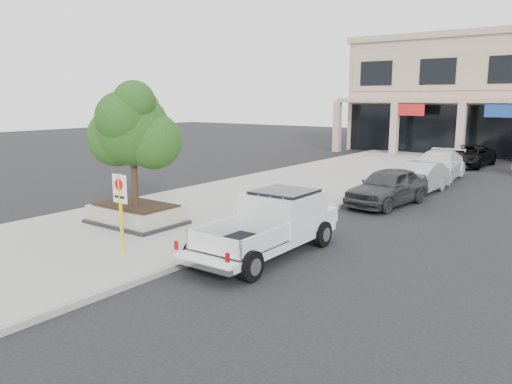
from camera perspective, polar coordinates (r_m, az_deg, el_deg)
ground at (r=14.14m, az=1.78°, el=-7.67°), size 120.00×120.00×0.00m
sidewalk at (r=21.95m, az=-1.12°, el=-0.83°), size 8.00×52.00×0.15m
curb at (r=19.84m, az=7.97°, el=-2.17°), size 0.20×52.00×0.15m
planter at (r=17.89m, az=-13.52°, el=-2.47°), size 3.20×2.20×0.68m
planter_tree at (r=17.47m, az=-13.27°, el=6.99°), size 2.90×2.55×4.00m
no_parking_sign at (r=13.99m, az=-15.23°, el=-1.32°), size 0.55×0.09×2.30m
hedge at (r=19.13m, az=4.89°, el=-0.93°), size 1.10×0.99×0.93m
pickup_truck at (r=14.19m, az=0.96°, el=-3.88°), size 2.12×5.63×1.77m
curb_car_a at (r=21.68m, az=14.82°, el=0.59°), size 2.42×4.82×1.58m
curb_car_b at (r=24.77m, az=18.02°, el=1.49°), size 1.71×4.45×1.45m
curb_car_c at (r=29.29m, az=20.03°, el=2.86°), size 2.61×5.65×1.60m
curb_car_d at (r=35.87m, az=23.11°, el=3.82°), size 2.69×5.25×1.42m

